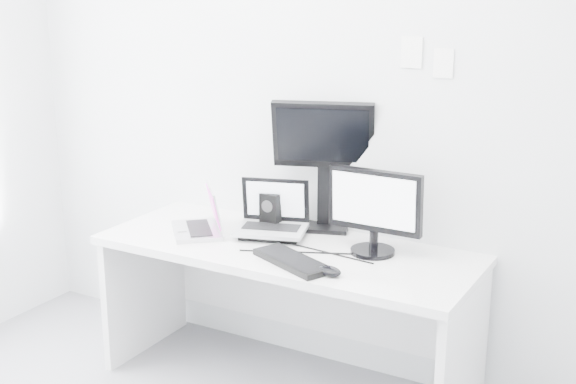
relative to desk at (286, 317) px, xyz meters
The scene contains 11 objects.
back_wall 1.05m from the desk, 90.00° to the left, with size 3.60×3.60×0.00m, color silver.
desk is the anchor object (origin of this frame).
macbook 0.69m from the desk, behind, with size 0.32×0.24×0.24m, color #B1B1B5.
speaker 0.53m from the desk, 135.65° to the left, with size 0.10×0.10×0.19m, color black.
dell_laptop 0.53m from the desk, 150.29° to the left, with size 0.33×0.26×0.28m, color #B4B6BB.
rear_monitor 0.77m from the desk, 84.06° to the left, with size 0.49×0.18×0.67m, color black.
samsung_monitor 0.70m from the desk, 15.19° to the left, with size 0.44×0.20×0.41m, color black.
keyboard 0.45m from the desk, 54.17° to the right, with size 0.41×0.14×0.03m, color black.
mouse 0.56m from the desk, 34.25° to the right, with size 0.12×0.07×0.04m, color black.
wall_note_0 1.38m from the desk, 37.40° to the left, with size 0.10×0.00×0.14m, color white.
wall_note_1 1.40m from the desk, 29.83° to the left, with size 0.09×0.00×0.13m, color white.
Camera 1 is at (1.70, -1.74, 1.95)m, focal length 48.45 mm.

